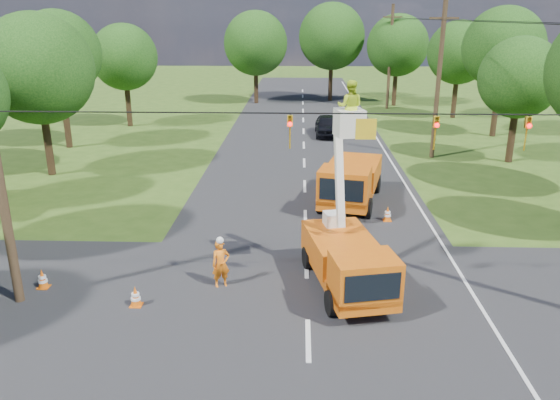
{
  "coord_description": "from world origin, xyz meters",
  "views": [
    {
      "loc": [
        -0.32,
        -13.68,
        8.98
      ],
      "look_at": [
        -1.0,
        5.09,
        2.6
      ],
      "focal_mm": 35.0,
      "sensor_mm": 36.0,
      "label": 1
    }
  ],
  "objects_px": {
    "ground_worker": "(221,264)",
    "pole_right_mid": "(439,79)",
    "distant_car": "(327,125)",
    "traffic_cone_3": "(388,214)",
    "tree_right_d": "(503,48)",
    "tree_far_c": "(398,45)",
    "second_truck": "(351,181)",
    "traffic_cone_4": "(136,297)",
    "pole_right_far": "(390,56)",
    "tree_left_d": "(38,69)",
    "tree_right_c": "(520,78)",
    "traffic_cone_5": "(43,279)",
    "bucket_truck": "(348,249)",
    "tree_left_f": "(124,57)",
    "tree_right_e": "(459,53)",
    "traffic_cone_2": "(350,240)",
    "tree_far_b": "(332,36)",
    "tree_left_e": "(58,54)",
    "traffic_cone_7": "(370,170)",
    "tree_far_a": "(255,43)"
  },
  "relations": [
    {
      "from": "traffic_cone_3",
      "to": "tree_far_a",
      "type": "xyz_separation_m",
      "value": [
        -8.75,
        35.11,
        5.83
      ]
    },
    {
      "from": "traffic_cone_5",
      "to": "tree_left_e",
      "type": "height_order",
      "value": "tree_left_e"
    },
    {
      "from": "distant_car",
      "to": "pole_right_far",
      "type": "xyz_separation_m",
      "value": [
        6.65,
        13.31,
        4.32
      ]
    },
    {
      "from": "tree_right_c",
      "to": "tree_right_d",
      "type": "height_order",
      "value": "tree_right_d"
    },
    {
      "from": "tree_right_d",
      "to": "tree_far_c",
      "type": "bearing_deg",
      "value": 109.46
    },
    {
      "from": "distant_car",
      "to": "traffic_cone_7",
      "type": "height_order",
      "value": "distant_car"
    },
    {
      "from": "second_truck",
      "to": "tree_left_f",
      "type": "distance_m",
      "value": 26.46
    },
    {
      "from": "traffic_cone_4",
      "to": "pole_right_far",
      "type": "relative_size",
      "value": 0.07
    },
    {
      "from": "tree_right_d",
      "to": "tree_far_c",
      "type": "xyz_separation_m",
      "value": [
        -5.3,
        15.0,
        -0.62
      ]
    },
    {
      "from": "tree_left_d",
      "to": "tree_right_c",
      "type": "relative_size",
      "value": 1.18
    },
    {
      "from": "traffic_cone_5",
      "to": "tree_right_c",
      "type": "height_order",
      "value": "tree_right_c"
    },
    {
      "from": "tree_left_d",
      "to": "tree_far_c",
      "type": "distance_m",
      "value": 36.46
    },
    {
      "from": "traffic_cone_7",
      "to": "tree_far_c",
      "type": "bearing_deg",
      "value": 77.98
    },
    {
      "from": "traffic_cone_2",
      "to": "tree_right_e",
      "type": "distance_m",
      "value": 33.05
    },
    {
      "from": "tree_right_d",
      "to": "traffic_cone_4",
      "type": "bearing_deg",
      "value": -126.82
    },
    {
      "from": "ground_worker",
      "to": "tree_right_e",
      "type": "xyz_separation_m",
      "value": [
        16.78,
        33.73,
        4.95
      ]
    },
    {
      "from": "ground_worker",
      "to": "traffic_cone_2",
      "type": "relative_size",
      "value": 2.43
    },
    {
      "from": "traffic_cone_3",
      "to": "tree_far_b",
      "type": "xyz_separation_m",
      "value": [
        -0.75,
        37.11,
        6.45
      ]
    },
    {
      "from": "tree_right_c",
      "to": "tree_far_c",
      "type": "relative_size",
      "value": 0.85
    },
    {
      "from": "traffic_cone_7",
      "to": "tree_left_e",
      "type": "bearing_deg",
      "value": 161.89
    },
    {
      "from": "tree_left_e",
      "to": "tree_far_a",
      "type": "relative_size",
      "value": 0.99
    },
    {
      "from": "tree_right_c",
      "to": "pole_right_far",
      "type": "bearing_deg",
      "value": 102.62
    },
    {
      "from": "second_truck",
      "to": "tree_right_c",
      "type": "xyz_separation_m",
      "value": [
        10.97,
        8.76,
        4.1
      ]
    },
    {
      "from": "pole_right_far",
      "to": "tree_left_d",
      "type": "height_order",
      "value": "pole_right_far"
    },
    {
      "from": "ground_worker",
      "to": "tree_right_c",
      "type": "distance_m",
      "value": 24.41
    },
    {
      "from": "traffic_cone_4",
      "to": "traffic_cone_5",
      "type": "relative_size",
      "value": 1.0
    },
    {
      "from": "bucket_truck",
      "to": "tree_right_d",
      "type": "xyz_separation_m",
      "value": [
        13.45,
        25.76,
        5.16
      ]
    },
    {
      "from": "ground_worker",
      "to": "tree_right_c",
      "type": "xyz_separation_m",
      "value": [
        16.18,
        17.73,
        4.45
      ]
    },
    {
      "from": "traffic_cone_5",
      "to": "tree_far_a",
      "type": "relative_size",
      "value": 0.07
    },
    {
      "from": "distant_car",
      "to": "tree_right_d",
      "type": "relative_size",
      "value": 0.48
    },
    {
      "from": "traffic_cone_7",
      "to": "tree_left_d",
      "type": "distance_m",
      "value": 19.67
    },
    {
      "from": "distant_car",
      "to": "traffic_cone_3",
      "type": "bearing_deg",
      "value": -84.31
    },
    {
      "from": "tree_right_d",
      "to": "tree_far_a",
      "type": "relative_size",
      "value": 1.02
    },
    {
      "from": "ground_worker",
      "to": "traffic_cone_5",
      "type": "xyz_separation_m",
      "value": [
        -6.15,
        -0.35,
        -0.5
      ]
    },
    {
      "from": "second_truck",
      "to": "traffic_cone_4",
      "type": "bearing_deg",
      "value": -113.25
    },
    {
      "from": "tree_left_f",
      "to": "tree_right_e",
      "type": "xyz_separation_m",
      "value": [
        28.6,
        5.0,
        0.13
      ]
    },
    {
      "from": "traffic_cone_4",
      "to": "traffic_cone_5",
      "type": "xyz_separation_m",
      "value": [
        -3.56,
        1.11,
        0.0
      ]
    },
    {
      "from": "traffic_cone_5",
      "to": "tree_left_f",
      "type": "height_order",
      "value": "tree_left_f"
    },
    {
      "from": "tree_right_c",
      "to": "traffic_cone_2",
      "type": "bearing_deg",
      "value": -128.61
    },
    {
      "from": "traffic_cone_5",
      "to": "tree_right_d",
      "type": "distance_m",
      "value": 35.95
    },
    {
      "from": "tree_left_f",
      "to": "bucket_truck",
      "type": "bearing_deg",
      "value": -60.68
    },
    {
      "from": "distant_car",
      "to": "tree_right_c",
      "type": "distance_m",
      "value": 14.44
    },
    {
      "from": "tree_right_c",
      "to": "tree_right_e",
      "type": "relative_size",
      "value": 0.91
    },
    {
      "from": "traffic_cone_2",
      "to": "pole_right_mid",
      "type": "relative_size",
      "value": 0.07
    },
    {
      "from": "tree_left_d",
      "to": "traffic_cone_4",
      "type": "bearing_deg",
      "value": -58.14
    },
    {
      "from": "tree_left_e",
      "to": "traffic_cone_5",
      "type": "bearing_deg",
      "value": -69.99
    },
    {
      "from": "traffic_cone_4",
      "to": "pole_right_mid",
      "type": "xyz_separation_m",
      "value": [
        14.06,
        20.19,
        4.75
      ]
    },
    {
      "from": "traffic_cone_7",
      "to": "tree_left_e",
      "type": "xyz_separation_m",
      "value": [
        -20.6,
        6.74,
        6.13
      ]
    },
    {
      "from": "tree_right_c",
      "to": "tree_right_e",
      "type": "bearing_deg",
      "value": 87.85
    },
    {
      "from": "ground_worker",
      "to": "pole_right_mid",
      "type": "relative_size",
      "value": 0.17
    }
  ]
}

